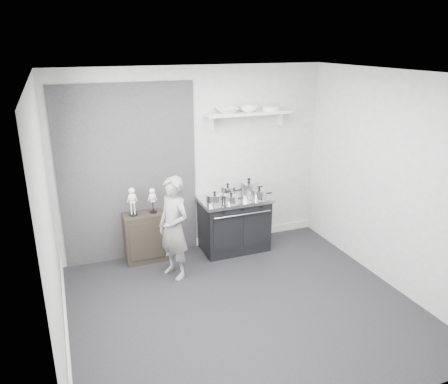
% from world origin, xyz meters
% --- Properties ---
extents(ground, '(4.00, 4.00, 0.00)m').
position_xyz_m(ground, '(0.00, 0.00, 0.00)').
color(ground, black).
rests_on(ground, ground).
extents(room_shell, '(4.02, 3.62, 2.71)m').
position_xyz_m(room_shell, '(-0.09, 0.15, 1.64)').
color(room_shell, '#A6A6A4').
rests_on(room_shell, ground).
extents(wall_shelf, '(1.30, 0.26, 0.24)m').
position_xyz_m(wall_shelf, '(0.80, 1.68, 2.01)').
color(wall_shelf, silver).
rests_on(wall_shelf, room_shell).
extents(stove, '(1.03, 0.64, 0.82)m').
position_xyz_m(stove, '(0.50, 1.48, 0.41)').
color(stove, black).
rests_on(stove, ground).
extents(side_cabinet, '(0.55, 0.32, 0.72)m').
position_xyz_m(side_cabinet, '(-0.83, 1.61, 0.36)').
color(side_cabinet, black).
rests_on(side_cabinet, ground).
extents(child, '(0.52, 0.60, 1.39)m').
position_xyz_m(child, '(-0.54, 1.02, 0.70)').
color(child, gray).
rests_on(child, ground).
extents(pot_front_left, '(0.33, 0.25, 0.18)m').
position_xyz_m(pot_front_left, '(0.16, 1.38, 0.89)').
color(pot_front_left, silver).
rests_on(pot_front_left, stove).
extents(pot_back_left, '(0.31, 0.23, 0.21)m').
position_xyz_m(pot_back_left, '(0.44, 1.57, 0.91)').
color(pot_back_left, silver).
rests_on(pot_back_left, stove).
extents(pot_back_right, '(0.37, 0.28, 0.25)m').
position_xyz_m(pot_back_right, '(0.77, 1.56, 0.93)').
color(pot_back_right, silver).
rests_on(pot_back_right, stove).
extents(pot_front_right, '(0.32, 0.23, 0.19)m').
position_xyz_m(pot_front_right, '(0.83, 1.31, 0.90)').
color(pot_front_right, silver).
rests_on(pot_front_right, stove).
extents(pot_front_center, '(0.29, 0.21, 0.15)m').
position_xyz_m(pot_front_center, '(0.38, 1.31, 0.88)').
color(pot_front_center, silver).
rests_on(pot_front_center, stove).
extents(skeleton_full, '(0.13, 0.08, 0.46)m').
position_xyz_m(skeleton_full, '(-0.96, 1.61, 0.95)').
color(skeleton_full, silver).
rests_on(skeleton_full, side_cabinet).
extents(skeleton_torso, '(0.12, 0.07, 0.41)m').
position_xyz_m(skeleton_torso, '(-0.68, 1.61, 0.92)').
color(skeleton_torso, silver).
rests_on(skeleton_torso, side_cabinet).
extents(bowl_large, '(0.32, 0.32, 0.08)m').
position_xyz_m(bowl_large, '(0.46, 1.67, 2.08)').
color(bowl_large, white).
rests_on(bowl_large, wall_shelf).
extents(bowl_small, '(0.26, 0.26, 0.08)m').
position_xyz_m(bowl_small, '(0.79, 1.67, 2.08)').
color(bowl_small, white).
rests_on(bowl_small, wall_shelf).
extents(plate_stack, '(0.26, 0.26, 0.06)m').
position_xyz_m(plate_stack, '(1.15, 1.67, 2.07)').
color(plate_stack, white).
rests_on(plate_stack, wall_shelf).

